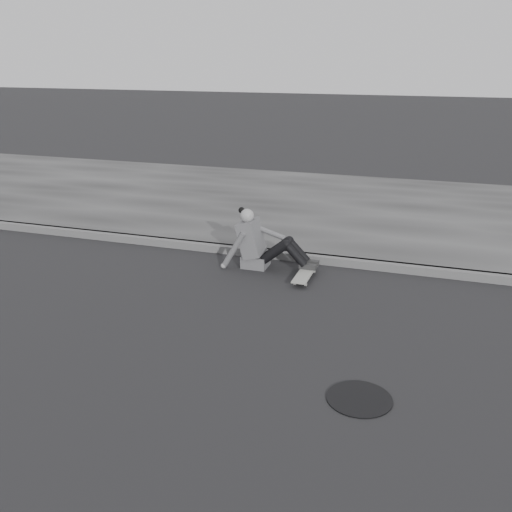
{
  "coord_description": "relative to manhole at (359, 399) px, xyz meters",
  "views": [
    {
      "loc": [
        1.14,
        -5.3,
        2.95
      ],
      "look_at": [
        -1.0,
        1.24,
        0.5
      ],
      "focal_mm": 40.0,
      "sensor_mm": 36.0,
      "label": 1
    }
  ],
  "objects": [
    {
      "name": "seated_woman",
      "position": [
        -1.89,
        2.95,
        0.35
      ],
      "size": [
        1.38,
        0.46,
        0.88
      ],
      "color": "#525254",
      "rests_on": "ground"
    },
    {
      "name": "sidewalk",
      "position": [
        -0.65,
        6.41,
        0.05
      ],
      "size": [
        24.0,
        6.0,
        0.12
      ],
      "primitive_type": "cube",
      "color": "#383838",
      "rests_on": "ground"
    },
    {
      "name": "curb",
      "position": [
        -0.65,
        3.39,
        0.05
      ],
      "size": [
        24.0,
        0.16,
        0.12
      ],
      "primitive_type": "cube",
      "color": "#545454",
      "rests_on": "ground"
    },
    {
      "name": "skateboard",
      "position": [
        -1.15,
        2.7,
        0.07
      ],
      "size": [
        0.2,
        0.78,
        0.09
      ],
      "color": "gray",
      "rests_on": "ground"
    },
    {
      "name": "ground",
      "position": [
        -0.65,
        0.81,
        -0.01
      ],
      "size": [
        80.0,
        80.0,
        0.0
      ],
      "primitive_type": "plane",
      "color": "black",
      "rests_on": "ground"
    },
    {
      "name": "manhole",
      "position": [
        0.0,
        0.0,
        0.0
      ],
      "size": [
        0.6,
        0.6,
        0.01
      ],
      "primitive_type": "cylinder",
      "color": "black",
      "rests_on": "ground"
    }
  ]
}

